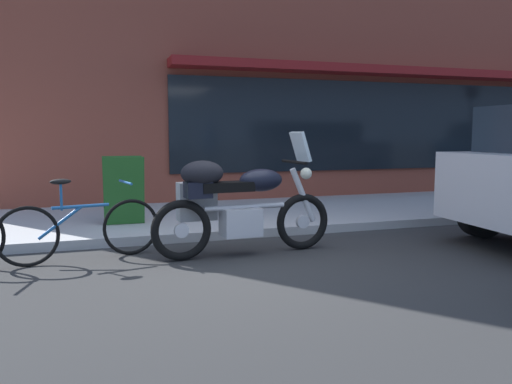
{
  "coord_description": "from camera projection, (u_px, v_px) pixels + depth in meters",
  "views": [
    {
      "loc": [
        -1.59,
        -5.06,
        1.39
      ],
      "look_at": [
        0.24,
        0.59,
        0.7
      ],
      "focal_mm": 35.27,
      "sensor_mm": 36.0,
      "label": 1
    }
  ],
  "objects": [
    {
      "name": "sandwich_board_sign",
      "position": [
        124.0,
        190.0,
        7.06
      ],
      "size": [
        0.55,
        0.42,
        0.95
      ],
      "color": "#1E511E",
      "rests_on": "sidewalk_curb"
    },
    {
      "name": "touring_motorcycle",
      "position": [
        233.0,
        202.0,
        5.72
      ],
      "size": [
        2.17,
        0.62,
        1.42
      ],
      "color": "black",
      "rests_on": "ground_plane"
    },
    {
      "name": "ground_plane",
      "position": [
        251.0,
        263.0,
        5.43
      ],
      "size": [
        80.0,
        80.0,
        0.0
      ],
      "primitive_type": "plane",
      "color": "#2C2C2C"
    },
    {
      "name": "parked_bicycle",
      "position": [
        81.0,
        228.0,
        5.5
      ],
      "size": [
        1.71,
        0.54,
        0.91
      ],
      "color": "black",
      "rests_on": "ground_plane"
    }
  ]
}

